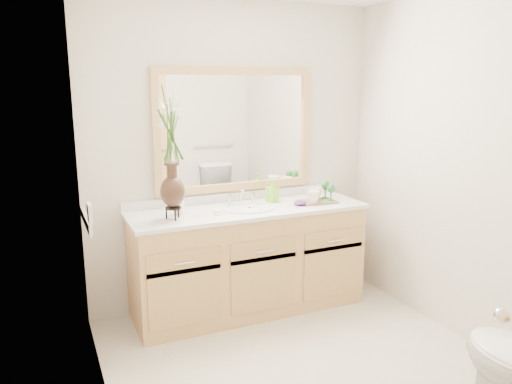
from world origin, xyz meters
name	(u,v)px	position (x,y,z in m)	size (l,w,h in m)	color
floor	(313,374)	(0.00, 0.00, 0.00)	(2.60, 2.60, 0.00)	beige
wall_back	(234,156)	(0.00, 1.30, 1.20)	(2.40, 0.02, 2.40)	beige
wall_left	(101,206)	(-1.20, 0.00, 1.20)	(0.02, 2.60, 2.40)	beige
wall_right	(474,170)	(1.20, 0.00, 1.20)	(0.02, 2.60, 2.40)	beige
vanity	(249,261)	(0.00, 1.01, 0.40)	(1.80, 0.55, 0.80)	tan
counter	(249,210)	(0.00, 1.01, 0.82)	(1.84, 0.57, 0.03)	white
sink	(250,215)	(0.00, 1.00, 0.78)	(0.38, 0.34, 0.23)	white
mirror	(235,130)	(0.00, 1.28, 1.41)	(1.32, 0.04, 0.97)	white
switch_plate	(90,213)	(-1.19, 0.76, 0.98)	(0.02, 0.12, 0.12)	white
door	(442,325)	(-0.30, -1.29, 1.00)	(0.80, 0.03, 2.00)	tan
flower_vase	(171,139)	(-0.61, 0.94, 1.39)	(0.20, 0.20, 0.83)	black
tumbler	(179,208)	(-0.54, 1.06, 0.88)	(0.08, 0.08, 0.10)	white
soap_dish	(219,213)	(-0.27, 0.94, 0.84)	(0.09, 0.09, 0.03)	white
soap_bottle	(272,192)	(0.26, 1.13, 0.91)	(0.07, 0.08, 0.17)	#84DA33
purple_dish	(300,203)	(0.41, 0.93, 0.85)	(0.11, 0.09, 0.04)	#532570
tray	(318,202)	(0.58, 0.96, 0.84)	(0.29, 0.19, 0.01)	brown
mug_left	(313,196)	(0.52, 0.92, 0.89)	(0.10, 0.09, 0.10)	white
mug_right	(316,193)	(0.59, 1.02, 0.90)	(0.10, 0.10, 0.10)	white
goblet_front	(331,190)	(0.68, 0.92, 0.94)	(0.06, 0.06, 0.14)	#246E2B
goblet_back	(325,186)	(0.69, 1.02, 0.94)	(0.07, 0.07, 0.15)	#246E2B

